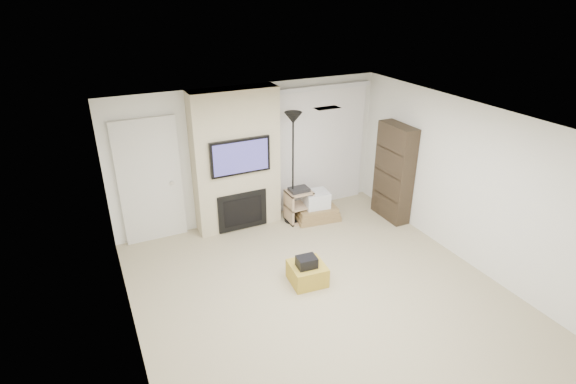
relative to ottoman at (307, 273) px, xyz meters
name	(u,v)px	position (x,y,z in m)	size (l,w,h in m)	color
floor	(325,298)	(0.04, -0.45, -0.15)	(5.00, 5.50, 0.00)	tan
ceiling	(332,127)	(0.04, -0.45, 2.35)	(5.00, 5.50, 0.00)	white
wall_back	(251,154)	(0.04, 2.30, 1.10)	(5.00, 2.50, 0.00)	white
wall_front	(502,370)	(0.04, -3.20, 1.10)	(5.00, 2.50, 0.00)	white
wall_left	(127,268)	(-2.46, -0.45, 1.10)	(5.50, 2.50, 0.00)	white
wall_right	(471,186)	(2.54, -0.45, 1.10)	(5.50, 2.50, 0.00)	white
hvac_vent	(327,108)	(0.44, 0.35, 2.35)	(0.35, 0.18, 0.01)	silver
ottoman	(307,273)	(0.00, 0.00, 0.00)	(0.50, 0.50, 0.30)	#B1932D
black_bag	(307,262)	(-0.03, -0.04, 0.23)	(0.28, 0.22, 0.16)	black
fireplace_wall	(236,162)	(-0.31, 2.09, 1.09)	(1.50, 0.47, 2.50)	beige
entry_door	(150,182)	(-1.76, 2.26, 0.90)	(1.02, 0.11, 2.14)	silver
vertical_blinds	(320,143)	(1.44, 2.25, 1.12)	(1.98, 0.10, 2.37)	silver
floor_lamp	(293,137)	(0.64, 1.80, 1.48)	(0.31, 0.31, 2.07)	black
av_stand	(299,204)	(0.75, 1.77, 0.20)	(0.45, 0.38, 0.66)	tan
box_stack	(316,208)	(1.08, 1.71, 0.06)	(0.87, 0.70, 0.54)	olive
bookshelf	(394,173)	(2.38, 1.16, 0.75)	(0.30, 0.80, 1.80)	black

